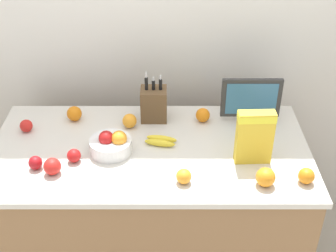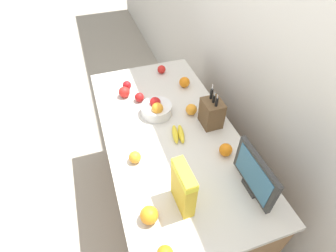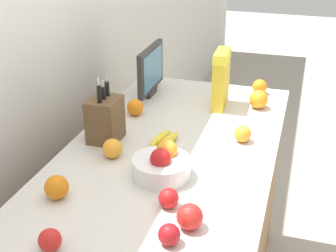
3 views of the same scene
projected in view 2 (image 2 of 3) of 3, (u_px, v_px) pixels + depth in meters
ground_plane at (169, 204)px, 2.34m from camera, size 14.00×14.00×0.00m
wall_back at (269, 64)px, 1.56m from camera, size 9.00×0.06×2.60m
counter at (169, 173)px, 2.01m from camera, size 1.60×0.82×0.93m
knife_block at (212, 113)px, 1.67m from camera, size 0.14×0.12×0.29m
small_monitor at (255, 175)px, 1.28m from camera, size 0.32×0.03×0.25m
cereal_box at (183, 187)px, 1.22m from camera, size 0.18×0.07×0.27m
fruit_bowl at (157, 109)px, 1.77m from camera, size 0.21×0.21×0.12m
banana_bunch at (178, 134)px, 1.64m from camera, size 0.17×0.10×0.04m
apple_middle at (139, 97)px, 1.87m from camera, size 0.07×0.07×0.07m
apple_rear at (127, 85)px, 1.98m from camera, size 0.07×0.07×0.07m
apple_leftmost at (124, 92)px, 1.90m from camera, size 0.08×0.08×0.08m
apple_rightmost at (162, 69)px, 2.13m from camera, size 0.07×0.07×0.07m
orange_mid_left at (191, 109)px, 1.77m from camera, size 0.08×0.08×0.08m
orange_near_bowl at (149, 215)px, 1.23m from camera, size 0.09×0.09×0.09m
orange_front_right at (135, 157)px, 1.49m from camera, size 0.07×0.07×0.07m
orange_mid_right at (226, 150)px, 1.52m from camera, size 0.08×0.08×0.08m
orange_front_center at (184, 82)px, 1.99m from camera, size 0.08×0.08×0.08m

